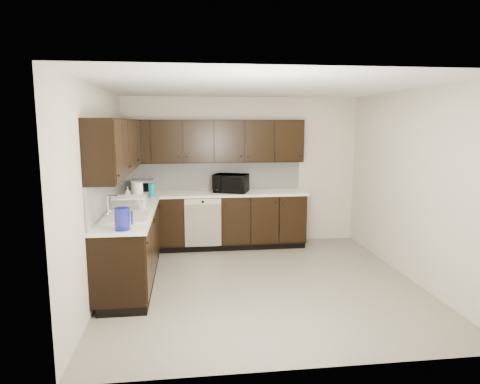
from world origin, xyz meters
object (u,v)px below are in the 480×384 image
Objects in this scene: sink at (127,221)px; storage_bin at (129,203)px; blue_pitcher at (122,219)px; microwave at (231,183)px; toaster_oven at (143,186)px.

storage_bin is at bearing 92.79° from sink.
blue_pitcher reaches higher than storage_bin.
storage_bin is (-1.48, -1.22, -0.07)m from microwave.
sink is at bearing 104.49° from blue_pitcher.
sink reaches higher than storage_bin.
toaster_oven is 1.34m from storage_bin.
microwave is 1.43m from toaster_oven.
storage_bin is 1.68× the size of blue_pitcher.
sink is 1.80m from toaster_oven.
microwave is 1.34× the size of storage_bin.
toaster_oven is at bearing 89.04° from sink.
sink is 0.47m from storage_bin.
microwave is at bearing -4.03° from toaster_oven.
sink is 3.41× the size of blue_pitcher.
blue_pitcher reaches higher than toaster_oven.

